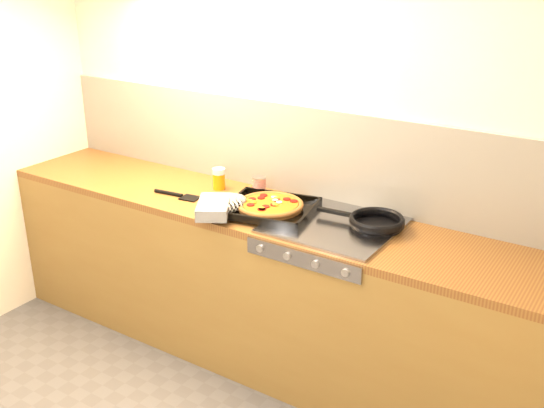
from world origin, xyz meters
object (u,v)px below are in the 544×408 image
Objects in this scene: tomato_can at (259,186)px; juice_glass at (219,178)px; pizza_on_tray at (255,206)px; frying_pan at (376,222)px.

tomato_can is 0.88× the size of juice_glass.
pizza_on_tray is 4.90× the size of juice_glass.
juice_glass is at bearing 177.64° from frying_pan.
juice_glass is (-0.98, 0.04, 0.02)m from frying_pan.
tomato_can is (-0.13, 0.23, 0.01)m from pizza_on_tray.
tomato_can reaches higher than pizza_on_tray.
pizza_on_tray is at bearing -60.46° from tomato_can.
tomato_can is at bearing 174.03° from frying_pan.
frying_pan is at bearing 14.79° from pizza_on_tray.
pizza_on_tray reaches higher than frying_pan.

